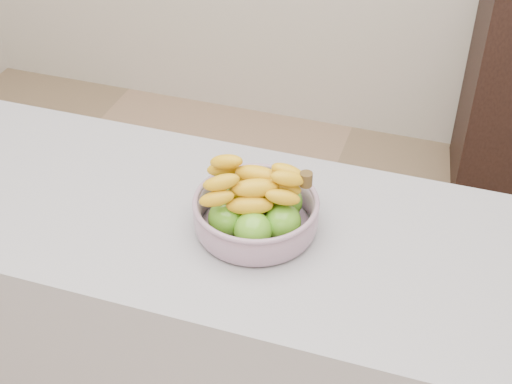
% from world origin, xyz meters
% --- Properties ---
extents(counter, '(2.00, 0.60, 0.90)m').
position_xyz_m(counter, '(0.00, 0.12, 0.45)').
color(counter, '#A09FA7').
rests_on(counter, ground).
extents(fruit_bowl, '(0.27, 0.27, 0.16)m').
position_xyz_m(fruit_bowl, '(0.11, 0.12, 0.95)').
color(fruit_bowl, '#A5B2C6').
rests_on(fruit_bowl, counter).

